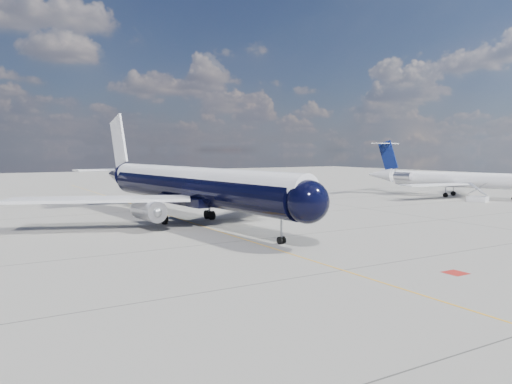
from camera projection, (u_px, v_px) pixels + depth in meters
ground at (176, 218)px, 68.64m from camera, size 320.00×320.00×0.00m
taxiway_centerline at (190, 222)px, 64.35m from camera, size 0.16×160.00×0.01m
red_marking at (455, 273)px, 37.80m from camera, size 1.60×1.60×0.01m
main_airliner at (187, 185)px, 64.53m from camera, size 43.35×53.02×15.31m
regional_jet at (444, 178)px, 100.39m from camera, size 27.90×32.89×11.48m
boarding_stair at (478, 198)px, 90.17m from camera, size 3.50×3.88×3.52m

